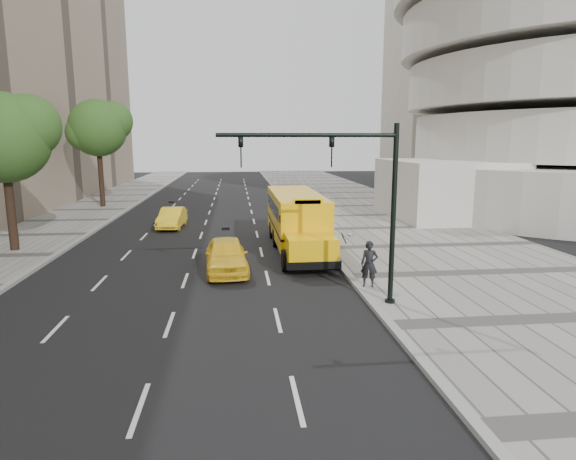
{
  "coord_description": "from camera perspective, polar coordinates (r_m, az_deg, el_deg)",
  "views": [
    {
      "loc": [
        1.2,
        -24.99,
        5.79
      ],
      "look_at": [
        3.5,
        -4.0,
        1.9
      ],
      "focal_mm": 30.0,
      "sensor_mm": 36.0,
      "label": 1
    }
  ],
  "objects": [
    {
      "name": "sidewalk_museum",
      "position": [
        27.82,
        16.75,
        -1.87
      ],
      "size": [
        12.0,
        140.0,
        0.15
      ],
      "primitive_type": "cube",
      "color": "gray",
      "rests_on": "ground"
    },
    {
      "name": "school_bus",
      "position": [
        26.43,
        1.0,
        1.67
      ],
      "size": [
        2.96,
        11.56,
        3.19
      ],
      "color": "#FFBE09",
      "rests_on": "ground"
    },
    {
      "name": "curb_far",
      "position": [
        27.24,
        -25.86,
        -2.74
      ],
      "size": [
        0.3,
        140.0,
        0.15
      ],
      "primitive_type": "cube",
      "color": "gray",
      "rests_on": "ground"
    },
    {
      "name": "tree_c",
      "position": [
        45.31,
        -21.52,
        11.23
      ],
      "size": [
        5.47,
        4.87,
        9.38
      ],
      "color": "black",
      "rests_on": "ground"
    },
    {
      "name": "guggenheim",
      "position": [
        52.41,
        27.8,
        17.83
      ],
      "size": [
        33.2,
        42.2,
        35.0
      ],
      "color": "silver",
      "rests_on": "ground"
    },
    {
      "name": "taxi_far",
      "position": [
        33.65,
        -13.59,
        1.41
      ],
      "size": [
        1.68,
        4.22,
        1.37
      ],
      "primitive_type": "imported",
      "rotation": [
        0.0,
        0.0,
        -0.06
      ],
      "color": "yellow",
      "rests_on": "ground"
    },
    {
      "name": "taxi_near",
      "position": [
        21.75,
        -7.33,
        -2.99
      ],
      "size": [
        2.08,
        4.63,
        1.54
      ],
      "primitive_type": "imported",
      "rotation": [
        0.0,
        0.0,
        0.06
      ],
      "color": "yellow",
      "rests_on": "ground"
    },
    {
      "name": "ground",
      "position": [
        25.68,
        -8.78,
        -2.72
      ],
      "size": [
        140.0,
        140.0,
        0.0
      ],
      "primitive_type": "plane",
      "color": "black",
      "rests_on": "ground"
    },
    {
      "name": "pedestrian",
      "position": [
        19.16,
        9.61,
        -3.99
      ],
      "size": [
        0.77,
        0.62,
        1.83
      ],
      "primitive_type": "imported",
      "rotation": [
        0.0,
        0.0,
        -0.3
      ],
      "color": "black",
      "rests_on": "sidewalk_museum"
    },
    {
      "name": "curb_museum",
      "position": [
        26.08,
        4.51,
        -2.25
      ],
      "size": [
        0.3,
        140.0,
        0.15
      ],
      "primitive_type": "cube",
      "color": "gray",
      "rests_on": "ground"
    },
    {
      "name": "tree_b",
      "position": [
        28.75,
        -30.53,
        9.47
      ],
      "size": [
        5.17,
        4.6,
        8.28
      ],
      "color": "black",
      "rests_on": "ground"
    },
    {
      "name": "traffic_signal",
      "position": [
        16.48,
        7.82,
        4.43
      ],
      "size": [
        6.18,
        0.36,
        6.4
      ],
      "color": "black",
      "rests_on": "ground"
    }
  ]
}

